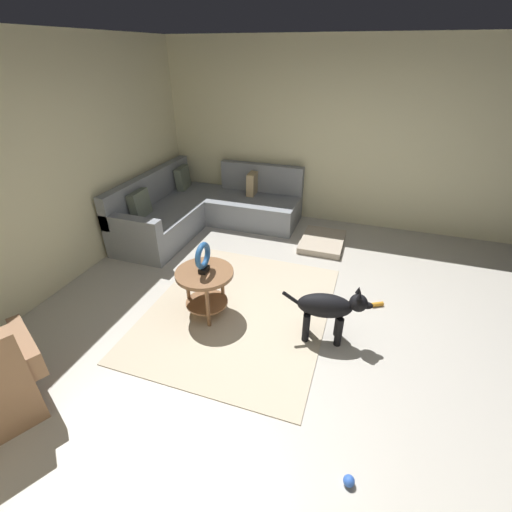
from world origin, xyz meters
The scene contains 11 objects.
ground_plane centered at (0.00, 0.00, -0.05)m, with size 6.00×6.00×0.10m, color #B7B2A8.
wall_back centered at (0.00, 2.94, 1.35)m, with size 6.00×0.12×2.70m, color beige.
wall_right centered at (2.94, 0.00, 1.35)m, with size 0.12×6.00×2.70m, color beige.
area_rug centered at (0.15, 0.70, 0.01)m, with size 2.30×1.90×0.01m, color #BCAD93.
sectional_couch centered at (1.99, 2.01, 0.29)m, with size 2.20×2.25×0.88m.
side_table centered at (0.00, 1.01, 0.42)m, with size 0.60×0.60×0.54m.
torus_sculpture centered at (0.00, 1.01, 0.71)m, with size 0.28×0.08×0.33m.
dog_bed_mat centered at (1.98, 0.08, 0.04)m, with size 0.80×0.60×0.09m, color #B2A38E.
dog centered at (0.02, -0.28, 0.38)m, with size 0.30×0.84×0.63m.
dog_toy_ball centered at (-1.31, -0.64, 0.04)m, with size 0.08×0.08×0.08m, color blue.
dog_toy_rope centered at (0.72, -0.75, 0.03)m, with size 0.05×0.05×0.14m, color orange.
Camera 1 is at (-2.70, -0.46, 2.50)m, focal length 24.80 mm.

